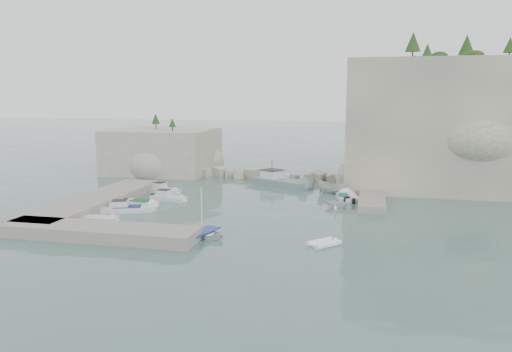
% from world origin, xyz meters
% --- Properties ---
extents(ground, '(400.00, 400.00, 0.00)m').
position_xyz_m(ground, '(0.00, 0.00, 0.00)').
color(ground, '#466A62').
rests_on(ground, ground).
extents(cliff_east, '(26.00, 22.00, 17.00)m').
position_xyz_m(cliff_east, '(23.00, 23.00, 8.50)').
color(cliff_east, beige).
rests_on(cliff_east, ground).
extents(cliff_terrace, '(8.00, 10.00, 2.50)m').
position_xyz_m(cliff_terrace, '(13.00, 18.00, 1.25)').
color(cliff_terrace, beige).
rests_on(cliff_terrace, ground).
extents(outcrop_west, '(16.00, 14.00, 7.00)m').
position_xyz_m(outcrop_west, '(-20.00, 25.00, 3.50)').
color(outcrop_west, beige).
rests_on(outcrop_west, ground).
extents(quay_west, '(5.00, 24.00, 1.10)m').
position_xyz_m(quay_west, '(-17.00, -1.00, 0.55)').
color(quay_west, '#9E9689').
rests_on(quay_west, ground).
extents(quay_south, '(18.00, 4.00, 1.10)m').
position_xyz_m(quay_south, '(-10.00, -12.50, 0.55)').
color(quay_south, '#9E9689').
rests_on(quay_south, ground).
extents(ledge_east, '(3.00, 16.00, 0.80)m').
position_xyz_m(ledge_east, '(13.50, 10.00, 0.40)').
color(ledge_east, '#9E9689').
rests_on(ledge_east, ground).
extents(breakwater, '(28.00, 3.00, 1.40)m').
position_xyz_m(breakwater, '(-1.00, 22.00, 0.70)').
color(breakwater, beige).
rests_on(breakwater, ground).
extents(motorboat_a, '(5.43, 3.19, 1.40)m').
position_xyz_m(motorboat_a, '(-12.82, 8.27, 0.00)').
color(motorboat_a, silver).
rests_on(motorboat_a, ground).
extents(motorboat_b, '(4.94, 2.31, 1.40)m').
position_xyz_m(motorboat_b, '(-10.22, 3.78, 0.00)').
color(motorboat_b, silver).
rests_on(motorboat_b, ground).
extents(motorboat_c, '(4.76, 2.64, 0.70)m').
position_xyz_m(motorboat_c, '(-12.28, 0.48, 0.00)').
color(motorboat_c, white).
rests_on(motorboat_c, ground).
extents(motorboat_d, '(6.12, 3.66, 1.40)m').
position_xyz_m(motorboat_d, '(-12.28, -2.70, 0.00)').
color(motorboat_d, silver).
rests_on(motorboat_d, ground).
extents(motorboat_e, '(3.99, 1.69, 0.70)m').
position_xyz_m(motorboat_e, '(-12.87, -7.38, 0.00)').
color(motorboat_e, silver).
rests_on(motorboat_e, ground).
extents(rowboat, '(5.10, 4.18, 0.92)m').
position_xyz_m(rowboat, '(-1.20, -10.21, 0.00)').
color(rowboat, white).
rests_on(rowboat, ground).
extents(inflatable_dinghy, '(3.02, 3.07, 0.44)m').
position_xyz_m(inflatable_dinghy, '(9.54, -10.29, 0.00)').
color(inflatable_dinghy, white).
rests_on(inflatable_dinghy, ground).
extents(tender_east_a, '(3.29, 2.99, 1.49)m').
position_xyz_m(tender_east_a, '(9.64, 4.48, 0.00)').
color(tender_east_a, white).
rests_on(tender_east_a, ground).
extents(tender_east_b, '(2.03, 4.10, 0.70)m').
position_xyz_m(tender_east_b, '(10.13, 8.83, 0.00)').
color(tender_east_b, silver).
rests_on(tender_east_b, ground).
extents(tender_east_c, '(3.12, 5.87, 0.70)m').
position_xyz_m(tender_east_c, '(10.78, 9.50, 0.00)').
color(tender_east_c, white).
rests_on(tender_east_c, ground).
extents(tender_east_d, '(5.02, 3.03, 1.82)m').
position_xyz_m(tender_east_d, '(8.81, 12.84, 0.00)').
color(tender_east_d, silver).
rests_on(tender_east_d, ground).
extents(work_boat, '(10.01, 7.34, 2.20)m').
position_xyz_m(work_boat, '(1.19, 16.92, 0.00)').
color(work_boat, slate).
rests_on(work_boat, ground).
extents(rowboat_mast, '(0.10, 0.10, 4.20)m').
position_xyz_m(rowboat_mast, '(-1.20, -10.21, 2.56)').
color(rowboat_mast, white).
rests_on(rowboat_mast, rowboat).
extents(vegetation, '(53.48, 13.88, 13.40)m').
position_xyz_m(vegetation, '(17.83, 24.40, 17.93)').
color(vegetation, '#1E4219').
rests_on(vegetation, ground).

